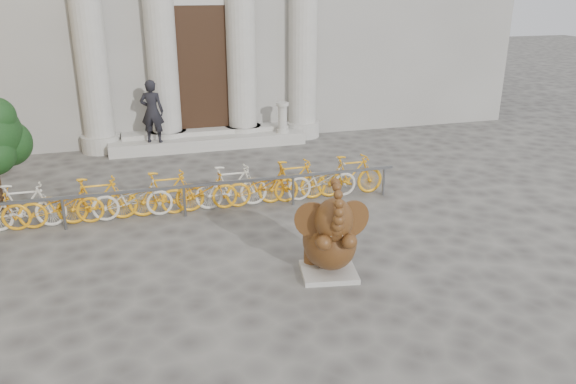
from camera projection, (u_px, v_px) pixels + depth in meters
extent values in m
plane|color=#474442|center=(296.00, 297.00, 9.16)|extent=(80.00, 80.00, 0.00)
cube|color=black|center=(202.00, 70.00, 17.28)|extent=(2.40, 0.16, 4.00)
cylinder|color=#A8A59E|center=(86.00, 14.00, 15.74)|extent=(0.90, 0.90, 8.00)
cylinder|color=#A8A59E|center=(159.00, 13.00, 16.26)|extent=(0.90, 0.90, 8.00)
cylinder|color=#A8A59E|center=(240.00, 12.00, 16.89)|extent=(0.90, 0.90, 8.00)
cylinder|color=#A8A59E|center=(303.00, 11.00, 17.41)|extent=(0.90, 0.90, 8.00)
cube|color=#A8A59E|center=(208.00, 141.00, 17.55)|extent=(6.00, 1.20, 0.36)
cube|color=#A8A59E|center=(329.00, 272.00, 9.86)|extent=(1.08, 1.00, 0.09)
ellipsoid|color=black|center=(327.00, 250.00, 9.94)|extent=(0.91, 0.88, 0.61)
ellipsoid|color=black|center=(329.00, 241.00, 9.67)|extent=(1.09, 1.28, 0.99)
cylinder|color=black|center=(312.00, 255.00, 10.08)|extent=(0.33, 0.33, 0.25)
cylinder|color=black|center=(340.00, 254.00, 10.14)|extent=(0.33, 0.33, 0.25)
cylinder|color=black|center=(321.00, 241.00, 9.23)|extent=(0.32, 0.60, 0.38)
cylinder|color=black|center=(346.00, 239.00, 9.27)|extent=(0.32, 0.60, 0.38)
ellipsoid|color=black|center=(334.00, 220.00, 9.17)|extent=(0.74, 0.71, 0.76)
cylinder|color=black|center=(313.00, 220.00, 9.25)|extent=(0.59, 0.34, 0.64)
cylinder|color=black|center=(352.00, 219.00, 9.32)|extent=(0.64, 0.14, 0.64)
cone|color=beige|center=(329.00, 234.00, 9.03)|extent=(0.09, 0.22, 0.10)
cone|color=beige|center=(343.00, 233.00, 9.05)|extent=(0.15, 0.22, 0.10)
cube|color=slate|center=(183.00, 186.00, 12.08)|extent=(9.88, 0.06, 0.06)
cylinder|color=slate|center=(64.00, 214.00, 11.56)|extent=(0.06, 0.06, 0.70)
cylinder|color=slate|center=(185.00, 202.00, 12.20)|extent=(0.06, 0.06, 0.70)
cylinder|color=slate|center=(293.00, 191.00, 12.85)|extent=(0.06, 0.06, 0.70)
cylinder|color=slate|center=(384.00, 181.00, 13.44)|extent=(0.06, 0.06, 0.70)
imported|color=beige|center=(23.00, 207.00, 11.53)|extent=(1.66, 0.47, 1.00)
imported|color=orange|center=(61.00, 203.00, 11.71)|extent=(1.70, 0.50, 1.00)
imported|color=orange|center=(97.00, 200.00, 11.90)|extent=(1.66, 0.47, 1.00)
imported|color=beige|center=(132.00, 196.00, 12.09)|extent=(1.70, 0.50, 1.00)
imported|color=orange|center=(166.00, 193.00, 12.28)|extent=(1.66, 0.47, 1.00)
imported|color=orange|center=(199.00, 190.00, 12.47)|extent=(1.70, 0.50, 1.00)
imported|color=beige|center=(231.00, 187.00, 12.66)|extent=(1.66, 0.47, 1.00)
imported|color=orange|center=(262.00, 184.00, 12.85)|extent=(1.70, 0.50, 1.00)
imported|color=orange|center=(293.00, 181.00, 13.04)|extent=(1.66, 0.47, 1.00)
imported|color=beige|center=(322.00, 178.00, 13.23)|extent=(1.70, 0.50, 1.00)
imported|color=orange|center=(350.00, 175.00, 13.42)|extent=(1.66, 0.47, 1.00)
sphere|color=black|center=(8.00, 143.00, 11.90)|extent=(0.99, 0.99, 0.99)
imported|color=black|center=(152.00, 111.00, 16.42)|extent=(0.78, 0.62, 1.86)
cylinder|color=#A8A59E|center=(283.00, 131.00, 17.81)|extent=(0.39, 0.39, 0.12)
cylinder|color=#A8A59E|center=(283.00, 119.00, 17.68)|extent=(0.27, 0.27, 0.88)
cylinder|color=#A8A59E|center=(283.00, 104.00, 17.51)|extent=(0.39, 0.39, 0.10)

